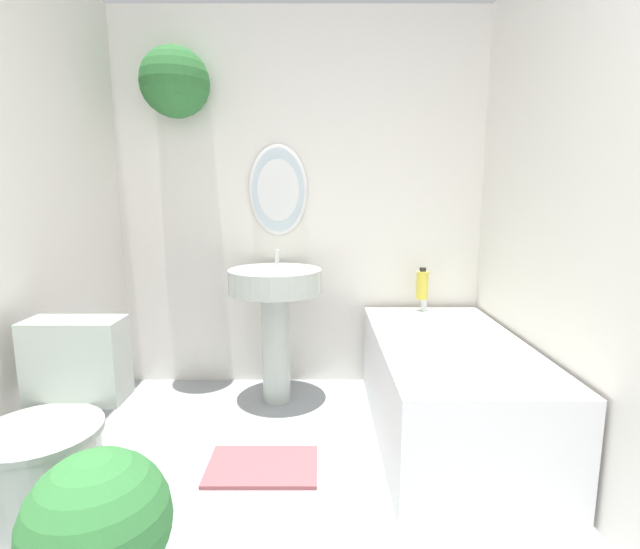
{
  "coord_description": "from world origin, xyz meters",
  "views": [
    {
      "loc": [
        0.12,
        -0.31,
        1.25
      ],
      "look_at": [
        0.11,
        1.69,
        0.91
      ],
      "focal_mm": 26.0,
      "sensor_mm": 36.0,
      "label": 1
    }
  ],
  "objects_px": {
    "pedestal_sink": "(278,302)",
    "toilet": "(56,447)",
    "potted_plant": "(101,530)",
    "bathtub": "(450,387)",
    "shampoo_bottle": "(425,285)"
  },
  "relations": [
    {
      "from": "shampoo_bottle",
      "to": "potted_plant",
      "type": "height_order",
      "value": "shampoo_bottle"
    },
    {
      "from": "pedestal_sink",
      "to": "toilet",
      "type": "bearing_deg",
      "value": -124.69
    },
    {
      "from": "toilet",
      "to": "potted_plant",
      "type": "distance_m",
      "value": 0.57
    },
    {
      "from": "pedestal_sink",
      "to": "potted_plant",
      "type": "xyz_separation_m",
      "value": [
        -0.37,
        -1.51,
        -0.33
      ]
    },
    {
      "from": "pedestal_sink",
      "to": "shampoo_bottle",
      "type": "relative_size",
      "value": 4.59
    },
    {
      "from": "toilet",
      "to": "bathtub",
      "type": "distance_m",
      "value": 1.8
    },
    {
      "from": "toilet",
      "to": "pedestal_sink",
      "type": "bearing_deg",
      "value": 55.31
    },
    {
      "from": "bathtub",
      "to": "shampoo_bottle",
      "type": "bearing_deg",
      "value": 91.13
    },
    {
      "from": "bathtub",
      "to": "potted_plant",
      "type": "relative_size",
      "value": 2.7
    },
    {
      "from": "pedestal_sink",
      "to": "shampoo_bottle",
      "type": "height_order",
      "value": "pedestal_sink"
    },
    {
      "from": "pedestal_sink",
      "to": "potted_plant",
      "type": "distance_m",
      "value": 1.59
    },
    {
      "from": "toilet",
      "to": "bathtub",
      "type": "relative_size",
      "value": 0.53
    },
    {
      "from": "pedestal_sink",
      "to": "shampoo_bottle",
      "type": "bearing_deg",
      "value": 11.07
    },
    {
      "from": "toilet",
      "to": "pedestal_sink",
      "type": "relative_size",
      "value": 0.81
    },
    {
      "from": "toilet",
      "to": "shampoo_bottle",
      "type": "xyz_separation_m",
      "value": [
        1.67,
        1.26,
        0.39
      ]
    }
  ]
}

